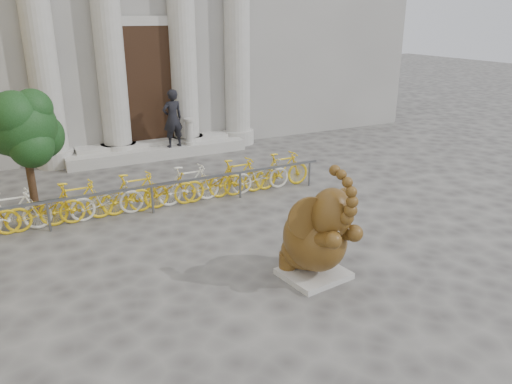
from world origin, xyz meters
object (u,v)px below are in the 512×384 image
tree (25,128)px  pedestrian (173,118)px  bike_rack (149,191)px  elephant_statue (317,237)px

tree → pedestrian: size_ratio=1.56×
bike_rack → tree: tree is taller
elephant_statue → tree: size_ratio=0.75×
elephant_statue → pedestrian: size_ratio=1.17×
tree → elephant_statue: bearing=-53.5°
bike_rack → pedestrian: (2.08, 4.32, 0.81)m
elephant_statue → tree: (-4.26, 5.76, 1.27)m
elephant_statue → tree: bearing=118.9°
elephant_statue → bike_rack: size_ratio=0.24×
bike_rack → pedestrian: size_ratio=4.91×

